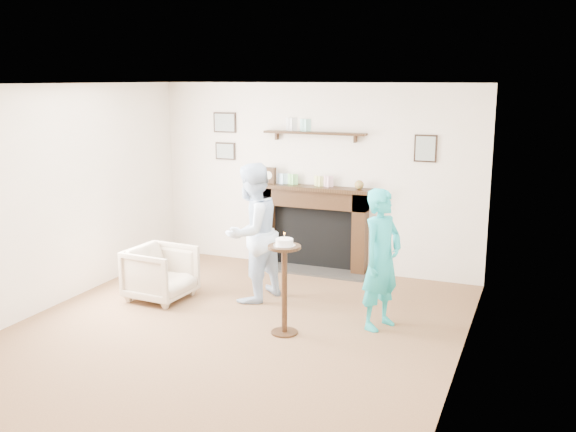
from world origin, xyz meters
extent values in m
plane|color=brown|center=(0.00, 0.00, 0.00)|extent=(5.00, 5.00, 0.00)
cube|color=beige|center=(0.00, 2.50, 1.25)|extent=(4.50, 0.04, 2.50)
cube|color=beige|center=(-2.25, 0.00, 1.25)|extent=(0.04, 5.00, 2.50)
cube|color=beige|center=(2.25, 0.00, 1.25)|extent=(0.04, 5.00, 2.50)
cube|color=white|center=(0.00, 0.00, 2.50)|extent=(4.50, 5.00, 0.04)
cube|color=black|center=(-0.66, 2.40, 0.55)|extent=(0.18, 0.20, 1.10)
cube|color=black|center=(0.66, 2.40, 0.55)|extent=(0.18, 0.20, 1.10)
cube|color=black|center=(0.00, 2.40, 0.98)|extent=(1.50, 0.20, 0.24)
cube|color=black|center=(0.00, 2.47, 0.43)|extent=(1.14, 0.06, 0.86)
cube|color=#302E2A|center=(0.00, 2.28, 0.01)|extent=(1.60, 0.44, 0.03)
cube|color=black|center=(0.00, 2.37, 1.12)|extent=(1.68, 0.26, 0.05)
cube|color=black|center=(0.00, 2.42, 1.85)|extent=(1.40, 0.15, 0.03)
cube|color=black|center=(-1.35, 2.48, 1.95)|extent=(0.34, 0.03, 0.28)
cube|color=black|center=(-1.35, 2.48, 1.55)|extent=(0.30, 0.03, 0.24)
cube|color=black|center=(1.45, 2.48, 1.70)|extent=(0.28, 0.03, 0.34)
cube|color=black|center=(-0.62, 2.37, 1.26)|extent=(0.16, 0.09, 0.22)
cylinder|color=beige|center=(-0.62, 2.32, 1.27)|extent=(0.11, 0.01, 0.11)
sphere|color=green|center=(0.64, 2.37, 1.21)|extent=(0.12, 0.12, 0.12)
imported|color=tan|center=(-1.24, 0.58, 0.00)|extent=(0.74, 0.72, 0.63)
imported|color=silver|center=(-0.24, 0.97, 0.00)|extent=(0.80, 0.92, 1.62)
imported|color=teal|center=(1.37, 0.70, 0.00)|extent=(0.53, 0.63, 1.47)
cylinder|color=black|center=(0.51, 0.16, 0.01)|extent=(0.27, 0.27, 0.02)
cylinder|color=black|center=(0.51, 0.16, 0.46)|extent=(0.06, 0.06, 0.88)
cylinder|color=black|center=(0.51, 0.16, 0.91)|extent=(0.33, 0.33, 0.03)
cylinder|color=silver|center=(0.51, 0.16, 0.93)|extent=(0.22, 0.22, 0.01)
cylinder|color=white|center=(0.51, 0.16, 0.96)|extent=(0.18, 0.18, 0.06)
cylinder|color=#F6E19B|center=(0.51, 0.16, 1.02)|extent=(0.01, 0.01, 0.05)
sphere|color=orange|center=(0.51, 0.16, 1.05)|extent=(0.02, 0.02, 0.02)
camera|label=1|loc=(2.86, -5.54, 2.55)|focal=40.00mm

